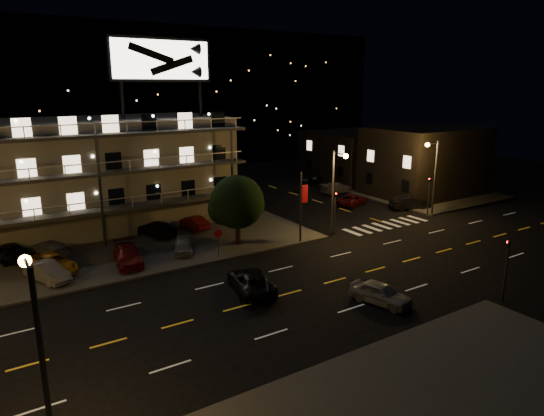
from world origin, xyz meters
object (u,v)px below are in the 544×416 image
road_car_east (381,293)px  tree (237,204)px  road_car_west (251,281)px  lot_car_4 (184,244)px  lot_car_7 (48,249)px  lot_car_2 (52,264)px  side_car_0 (410,203)px

road_car_east → tree: bearing=82.5°
tree → road_car_west: (-3.91, -9.05, -3.03)m
lot_car_4 → lot_car_7: 10.79m
lot_car_2 → road_car_east: bearing=-60.9°
tree → lot_car_7: tree is taller
road_car_east → road_car_west: 8.63m
lot_car_2 → tree: bearing=-22.2°
lot_car_7 → road_car_west: bearing=107.6°
tree → road_car_east: (2.12, -15.22, -3.06)m
lot_car_2 → road_car_west: 15.17m
lot_car_2 → lot_car_4: 10.00m
lot_car_4 → side_car_0: bearing=23.6°
lot_car_7 → road_car_west: lot_car_7 is taller
lot_car_2 → lot_car_7: 3.71m
road_car_east → road_car_west: (-6.03, 6.18, 0.03)m
tree → lot_car_4: 5.67m
lot_car_7 → lot_car_2: bearing=67.3°
tree → road_car_east: tree is taller
road_car_east → lot_car_4: bearing=98.3°
lot_car_7 → side_car_0: side_car_0 is taller
lot_car_2 → lot_car_4: size_ratio=1.28×
lot_car_2 → lot_car_7: lot_car_2 is taller
lot_car_2 → side_car_0: 37.29m
road_car_west → road_car_east: bearing=148.3°
lot_car_4 → tree: bearing=17.3°
lot_car_2 → side_car_0: (37.27, -0.99, -0.07)m
road_car_west → side_car_0: bearing=-146.0°
side_car_0 → road_car_west: bearing=129.3°
lot_car_2 → lot_car_4: lot_car_2 is taller
road_car_east → lot_car_2: bearing=119.7°
lot_car_2 → lot_car_7: (0.25, 3.70, -0.01)m
lot_car_2 → lot_car_4: bearing=-22.1°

